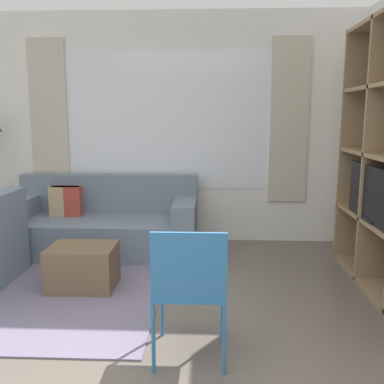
% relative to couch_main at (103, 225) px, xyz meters
% --- Properties ---
extents(wall_back, '(5.74, 0.11, 2.70)m').
position_rel_couch_main_xyz_m(wall_back, '(0.70, 0.49, 1.06)').
color(wall_back, white).
rests_on(wall_back, ground_plane).
extents(area_rug, '(2.22, 2.38, 0.01)m').
position_rel_couch_main_xyz_m(area_rug, '(-0.32, -1.04, -0.29)').
color(area_rug, slate).
rests_on(area_rug, ground_plane).
extents(couch_main, '(2.09, 0.91, 0.83)m').
position_rel_couch_main_xyz_m(couch_main, '(0.00, 0.00, 0.00)').
color(couch_main, slate).
rests_on(couch_main, ground_plane).
extents(ottoman, '(0.57, 0.44, 0.39)m').
position_rel_couch_main_xyz_m(ottoman, '(0.09, -1.10, -0.10)').
color(ottoman, brown).
rests_on(ottoman, ground_plane).
extents(folding_chair, '(0.44, 0.46, 0.86)m').
position_rel_couch_main_xyz_m(folding_chair, '(1.09, -2.21, 0.22)').
color(folding_chair, '#3375B7').
rests_on(folding_chair, ground_plane).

